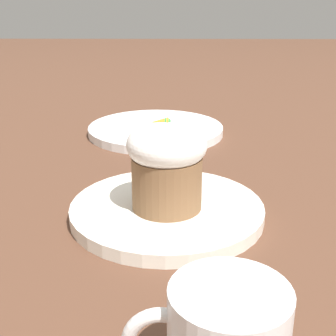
# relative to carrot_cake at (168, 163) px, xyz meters

# --- Properties ---
(ground_plane) EXTENTS (4.00, 4.00, 0.00)m
(ground_plane) POSITION_rel_carrot_cake_xyz_m (0.00, -0.01, -0.07)
(ground_plane) COLOR #513323
(dessert_plate) EXTENTS (0.22, 0.22, 0.01)m
(dessert_plate) POSITION_rel_carrot_cake_xyz_m (0.00, -0.01, -0.06)
(dessert_plate) COLOR white
(dessert_plate) RESTS_ON ground_plane
(carrot_cake) EXTENTS (0.09, 0.09, 0.10)m
(carrot_cake) POSITION_rel_carrot_cake_xyz_m (0.00, 0.00, 0.00)
(carrot_cake) COLOR brown
(carrot_cake) RESTS_ON dessert_plate
(spoon) EXTENTS (0.08, 0.13, 0.01)m
(spoon) POSITION_rel_carrot_cake_xyz_m (0.00, -0.01, -0.05)
(spoon) COLOR silver
(spoon) RESTS_ON dessert_plate
(side_plate) EXTENTS (0.24, 0.24, 0.01)m
(side_plate) POSITION_rel_carrot_cake_xyz_m (0.03, -0.33, -0.06)
(side_plate) COLOR white
(side_plate) RESTS_ON ground_plane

